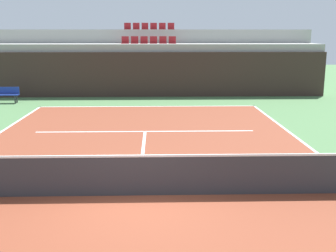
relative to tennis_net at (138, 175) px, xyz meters
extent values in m
plane|color=#477042|center=(0.00, 0.00, -0.51)|extent=(80.00, 80.00, 0.00)
cube|color=brown|center=(0.00, 0.00, -0.50)|extent=(11.00, 24.00, 0.01)
cube|color=white|center=(0.00, 11.95, -0.50)|extent=(11.00, 0.10, 0.00)
cube|color=white|center=(0.00, 6.40, -0.50)|extent=(8.26, 0.10, 0.00)
cube|color=white|center=(0.00, 3.20, -0.50)|extent=(0.10, 6.40, 0.00)
cube|color=#33231E|center=(0.00, 15.39, 0.79)|extent=(20.69, 0.30, 2.59)
cube|color=#9E9E99|center=(0.00, 16.74, 1.01)|extent=(20.69, 2.40, 3.03)
cube|color=#9E9E99|center=(0.00, 19.14, 1.43)|extent=(20.69, 2.40, 3.88)
cube|color=maroon|center=(-1.43, 16.74, 2.54)|extent=(0.44, 0.44, 0.04)
cube|color=maroon|center=(-1.43, 16.94, 2.76)|extent=(0.44, 0.04, 0.40)
cube|color=maroon|center=(-0.86, 16.74, 2.54)|extent=(0.44, 0.44, 0.04)
cube|color=maroon|center=(-0.86, 16.94, 2.76)|extent=(0.44, 0.04, 0.40)
cube|color=maroon|center=(-0.29, 16.74, 2.54)|extent=(0.44, 0.44, 0.04)
cube|color=maroon|center=(-0.29, 16.94, 2.76)|extent=(0.44, 0.04, 0.40)
cube|color=maroon|center=(0.29, 16.74, 2.54)|extent=(0.44, 0.44, 0.04)
cube|color=maroon|center=(0.29, 16.94, 2.76)|extent=(0.44, 0.04, 0.40)
cube|color=maroon|center=(0.86, 16.74, 2.54)|extent=(0.44, 0.44, 0.04)
cube|color=maroon|center=(0.86, 16.94, 2.76)|extent=(0.44, 0.04, 0.40)
cube|color=maroon|center=(1.43, 16.74, 2.54)|extent=(0.44, 0.44, 0.04)
cube|color=maroon|center=(1.43, 16.94, 2.76)|extent=(0.44, 0.04, 0.40)
cube|color=maroon|center=(-1.43, 19.14, 3.39)|extent=(0.44, 0.44, 0.04)
cube|color=maroon|center=(-1.43, 19.34, 3.61)|extent=(0.44, 0.04, 0.40)
cube|color=maroon|center=(-0.86, 19.14, 3.39)|extent=(0.44, 0.44, 0.04)
cube|color=maroon|center=(-0.86, 19.34, 3.61)|extent=(0.44, 0.04, 0.40)
cube|color=maroon|center=(-0.29, 19.14, 3.39)|extent=(0.44, 0.44, 0.04)
cube|color=maroon|center=(-0.29, 19.34, 3.61)|extent=(0.44, 0.04, 0.40)
cube|color=maroon|center=(0.29, 19.14, 3.39)|extent=(0.44, 0.44, 0.04)
cube|color=maroon|center=(0.29, 19.34, 3.61)|extent=(0.44, 0.04, 0.40)
cube|color=maroon|center=(0.86, 19.14, 3.39)|extent=(0.44, 0.44, 0.04)
cube|color=maroon|center=(0.86, 19.34, 3.61)|extent=(0.44, 0.04, 0.40)
cube|color=maroon|center=(1.43, 19.14, 3.39)|extent=(0.44, 0.44, 0.04)
cube|color=maroon|center=(1.43, 19.34, 3.61)|extent=(0.44, 0.04, 0.40)
cube|color=#333338|center=(0.00, 0.00, -0.04)|extent=(10.90, 0.02, 0.92)
cube|color=white|center=(0.00, 0.00, 0.45)|extent=(10.90, 0.04, 0.05)
cube|color=navy|center=(-7.66, 13.23, -0.06)|extent=(1.50, 0.40, 0.05)
cube|color=navy|center=(-7.66, 13.41, 0.16)|extent=(1.50, 0.04, 0.36)
cube|color=#2D2D33|center=(-7.06, 13.09, -0.30)|extent=(0.06, 0.06, 0.42)
cube|color=#2D2D33|center=(-7.06, 13.37, -0.30)|extent=(0.06, 0.06, 0.42)
camera|label=1|loc=(0.43, -9.11, 3.17)|focal=44.82mm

